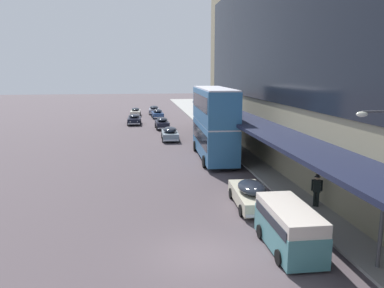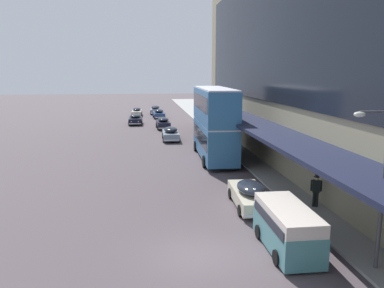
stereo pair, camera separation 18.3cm
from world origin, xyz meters
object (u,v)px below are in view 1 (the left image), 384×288
(sedan_lead_mid, at_px, (158,114))
(sedan_oncoming_front, at_px, (154,110))
(transit_bus_kerbside_front, at_px, (214,121))
(sedan_trailing_near, at_px, (251,194))
(sedan_oncoming_rear, at_px, (170,133))
(pedestrian_at_kerb, at_px, (317,189))
(sedan_second_near, at_px, (134,119))
(street_lamp, at_px, (382,177))
(vw_van, at_px, (288,225))
(sedan_second_mid, at_px, (135,112))
(sedan_lead_near, at_px, (162,123))

(sedan_lead_mid, relative_size, sedan_oncoming_front, 0.92)
(transit_bus_kerbside_front, distance_m, sedan_trailing_near, 12.53)
(sedan_oncoming_front, relative_size, sedan_oncoming_rear, 1.07)
(pedestrian_at_kerb, bearing_deg, sedan_oncoming_front, 98.06)
(sedan_second_near, relative_size, sedan_oncoming_rear, 0.94)
(sedan_lead_mid, distance_m, street_lamp, 50.68)
(transit_bus_kerbside_front, xyz_separation_m, vw_van, (-0.17, -17.47, -2.28))
(sedan_second_mid, relative_size, street_lamp, 0.80)
(sedan_oncoming_front, relative_size, pedestrian_at_kerb, 2.68)
(sedan_second_near, height_order, vw_van, vw_van)
(sedan_oncoming_rear, bearing_deg, street_lamp, -79.38)
(sedan_second_mid, bearing_deg, vw_van, -82.28)
(sedan_lead_mid, xyz_separation_m, vw_van, (3.35, -47.96, 0.34))
(pedestrian_at_kerb, bearing_deg, street_lamp, -97.49)
(vw_van, bearing_deg, sedan_lead_mid, 93.99)
(transit_bus_kerbside_front, relative_size, street_lamp, 1.64)
(street_lamp, bearing_deg, sedan_second_near, 102.65)
(pedestrian_at_kerb, bearing_deg, transit_bus_kerbside_front, 104.08)
(sedan_oncoming_front, xyz_separation_m, pedestrian_at_kerb, (7.12, -50.25, 0.43))
(sedan_second_mid, height_order, sedan_trailing_near, sedan_trailing_near)
(sedan_trailing_near, relative_size, vw_van, 1.08)
(sedan_lead_mid, xyz_separation_m, sedan_lead_near, (0.04, -12.02, 0.02))
(sedan_second_mid, xyz_separation_m, street_lamp, (9.62, -54.12, 3.08))
(sedan_oncoming_front, bearing_deg, sedan_lead_near, -88.92)
(sedan_second_near, height_order, street_lamp, street_lamp)
(transit_bus_kerbside_front, xyz_separation_m, street_lamp, (2.41, -19.75, 0.41))
(sedan_trailing_near, distance_m, vw_van, 5.23)
(sedan_lead_mid, relative_size, sedan_lead_near, 1.07)
(sedan_lead_near, relative_size, sedan_oncoming_front, 0.86)
(sedan_second_near, height_order, sedan_lead_near, sedan_lead_near)
(sedan_second_near, distance_m, sedan_trailing_near, 36.40)
(sedan_second_near, relative_size, vw_van, 0.96)
(sedan_lead_mid, xyz_separation_m, sedan_oncoming_rear, (0.40, -20.73, 0.00))
(sedan_trailing_near, xyz_separation_m, sedan_oncoming_rear, (-2.85, 22.02, 0.01))
(sedan_second_mid, relative_size, sedan_second_near, 1.12)
(sedan_lead_mid, distance_m, vw_van, 48.08)
(sedan_lead_near, bearing_deg, sedan_oncoming_front, 91.08)
(sedan_second_near, relative_size, street_lamp, 0.71)
(street_lamp, bearing_deg, vw_van, 138.54)
(sedan_second_near, distance_m, sedan_oncoming_front, 14.10)
(sedan_oncoming_front, bearing_deg, vw_van, -86.17)
(sedan_second_near, relative_size, sedan_trailing_near, 0.89)
(sedan_oncoming_front, relative_size, vw_van, 1.09)
(sedan_lead_mid, bearing_deg, sedan_oncoming_rear, -88.89)
(sedan_second_mid, relative_size, sedan_oncoming_rear, 1.06)
(sedan_lead_mid, relative_size, sedan_trailing_near, 0.92)
(vw_van, bearing_deg, sedan_oncoming_rear, 96.18)
(sedan_trailing_near, relative_size, sedan_oncoming_rear, 1.07)
(sedan_lead_mid, bearing_deg, sedan_oncoming_front, 92.67)
(sedan_trailing_near, bearing_deg, sedan_second_near, 101.12)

